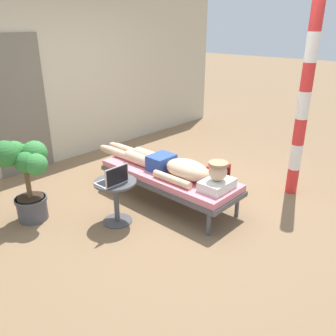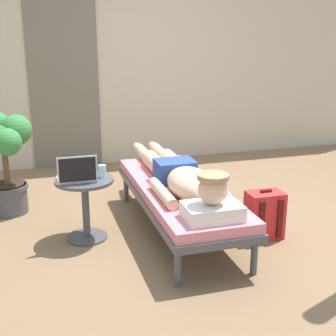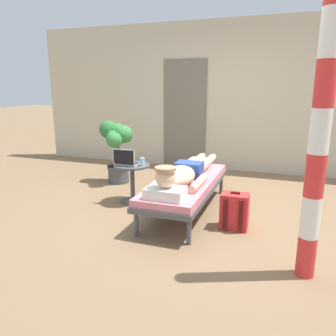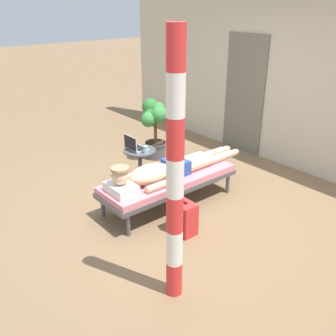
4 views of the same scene
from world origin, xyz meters
The scene contains 10 objects.
ground_plane centered at (0.00, 0.00, 0.00)m, with size 40.00×40.00×0.00m, color #846647.
house_wall_back centered at (-0.07, 2.40, 1.35)m, with size 7.60×0.20×2.70m, color beige.
house_door_panel centered at (-0.80, 2.29, 1.02)m, with size 0.84×0.03×2.04m, color #6D6759.
lounge_chair centered at (-0.07, -0.03, 0.35)m, with size 0.67×1.91×0.42m.
person_reclining centered at (-0.07, -0.10, 0.52)m, with size 0.53×2.17×0.33m.
side_table centered at (-0.85, 0.07, 0.36)m, with size 0.48×0.48×0.52m.
laptop centered at (-0.91, 0.01, 0.58)m, with size 0.31×0.24×0.23m.
drink_glass centered at (-0.70, 0.07, 0.58)m, with size 0.06×0.06×0.11m, color #99D8E5.
backpack centered at (0.58, -0.34, 0.20)m, with size 0.30×0.26×0.42m.
potted_plant centered at (-1.49, 0.85, 0.63)m, with size 0.59×0.56×1.01m.
Camera 2 is at (-1.24, -3.59, 1.71)m, focal length 49.99 mm.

